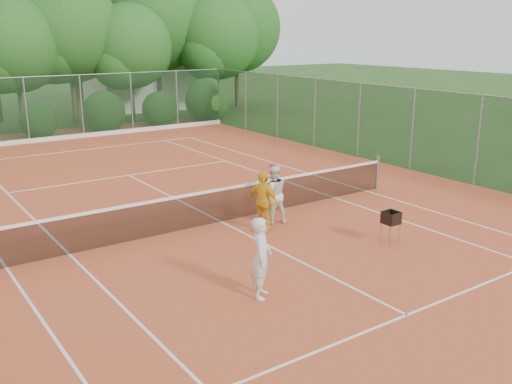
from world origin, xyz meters
TOP-DOWN VIEW (x-y plane):
  - ground at (0.00, 0.00)m, footprint 120.00×120.00m
  - clay_court at (0.00, 0.00)m, footprint 18.00×36.00m
  - club_building at (9.00, 24.00)m, footprint 8.00×5.00m
  - tennis_net at (0.00, 0.00)m, footprint 11.97×0.10m
  - player_white at (-1.72, -4.26)m, footprint 0.68×0.69m
  - player_center_grp at (1.11, -0.80)m, footprint 0.92×0.81m
  - player_yellow at (0.47, -1.22)m, footprint 0.64×1.01m
  - ball_hopper at (2.50, -3.69)m, footprint 0.35×0.35m
  - stray_ball_a at (1.09, 12.80)m, footprint 0.07×0.07m
  - stray_ball_b at (2.95, 13.28)m, footprint 0.07×0.07m
  - stray_ball_c at (2.86, 8.51)m, footprint 0.07×0.07m
  - court_markings at (0.00, 0.00)m, footprint 11.03×23.83m
  - fence_back at (0.00, 15.00)m, footprint 18.07×0.07m
  - fence_right at (9.00, -1.50)m, footprint 0.07×33.07m
  - tropical_treeline at (1.43, 20.22)m, footprint 32.10×8.49m

SIDE VIEW (x-z plane):
  - ground at x=0.00m, z-range 0.00..0.00m
  - clay_court at x=0.00m, z-range 0.00..0.02m
  - court_markings at x=0.00m, z-range 0.02..0.03m
  - stray_ball_a at x=1.09m, z-range 0.02..0.09m
  - stray_ball_b at x=2.95m, z-range 0.02..0.09m
  - stray_ball_c at x=2.86m, z-range 0.02..0.09m
  - tennis_net at x=0.00m, z-range -0.02..1.08m
  - ball_hopper at x=2.50m, z-range 0.26..1.06m
  - player_yellow at x=0.47m, z-range 0.02..1.62m
  - player_white at x=-1.72m, z-range 0.02..1.63m
  - player_center_grp at x=1.11m, z-range 0.01..1.64m
  - club_building at x=9.00m, z-range 0.00..3.00m
  - fence_back at x=0.00m, z-range 0.02..3.02m
  - fence_right at x=9.00m, z-range 0.02..3.02m
  - tropical_treeline at x=1.43m, z-range -2.40..12.63m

